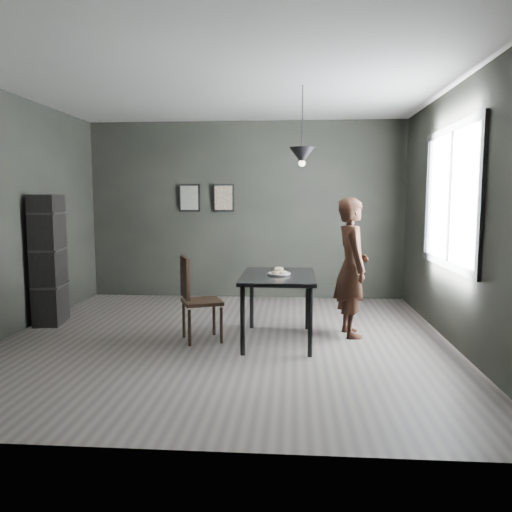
# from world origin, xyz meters

# --- Properties ---
(ground) EXTENTS (5.00, 5.00, 0.00)m
(ground) POSITION_xyz_m (0.00, 0.00, 0.00)
(ground) COLOR #3A3532
(ground) RESTS_ON ground
(back_wall) EXTENTS (5.00, 0.10, 2.80)m
(back_wall) POSITION_xyz_m (0.00, 2.50, 1.40)
(back_wall) COLOR black
(back_wall) RESTS_ON ground
(ceiling) EXTENTS (5.00, 5.00, 0.02)m
(ceiling) POSITION_xyz_m (0.00, 0.00, 2.80)
(ceiling) COLOR silver
(ceiling) RESTS_ON ground
(window_assembly) EXTENTS (0.04, 1.96, 1.56)m
(window_assembly) POSITION_xyz_m (2.47, 0.20, 1.60)
(window_assembly) COLOR white
(window_assembly) RESTS_ON ground
(cafe_table) EXTENTS (0.80, 1.20, 0.75)m
(cafe_table) POSITION_xyz_m (0.60, 0.00, 0.67)
(cafe_table) COLOR black
(cafe_table) RESTS_ON ground
(white_plate) EXTENTS (0.23, 0.23, 0.01)m
(white_plate) POSITION_xyz_m (0.61, -0.02, 0.76)
(white_plate) COLOR silver
(white_plate) RESTS_ON cafe_table
(donut_pile) EXTENTS (0.17, 0.17, 0.08)m
(donut_pile) POSITION_xyz_m (0.61, -0.02, 0.79)
(donut_pile) COLOR beige
(donut_pile) RESTS_ON white_plate
(woman) EXTENTS (0.47, 0.64, 1.60)m
(woman) POSITION_xyz_m (1.44, 0.31, 0.80)
(woman) COLOR black
(woman) RESTS_ON ground
(wood_chair) EXTENTS (0.54, 0.54, 0.95)m
(wood_chair) POSITION_xyz_m (-0.33, -0.07, 0.54)
(wood_chair) COLOR black
(wood_chair) RESTS_ON ground
(shelf_unit) EXTENTS (0.39, 0.59, 1.63)m
(shelf_unit) POSITION_xyz_m (-2.32, 0.59, 0.82)
(shelf_unit) COLOR black
(shelf_unit) RESTS_ON ground
(pendant_lamp) EXTENTS (0.28, 0.28, 0.86)m
(pendant_lamp) POSITION_xyz_m (0.85, 0.10, 2.05)
(pendant_lamp) COLOR black
(pendant_lamp) RESTS_ON ground
(framed_print_left) EXTENTS (0.34, 0.04, 0.44)m
(framed_print_left) POSITION_xyz_m (-0.90, 2.47, 1.60)
(framed_print_left) COLOR black
(framed_print_left) RESTS_ON ground
(framed_print_right) EXTENTS (0.34, 0.04, 0.44)m
(framed_print_right) POSITION_xyz_m (-0.35, 2.47, 1.60)
(framed_print_right) COLOR black
(framed_print_right) RESTS_ON ground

